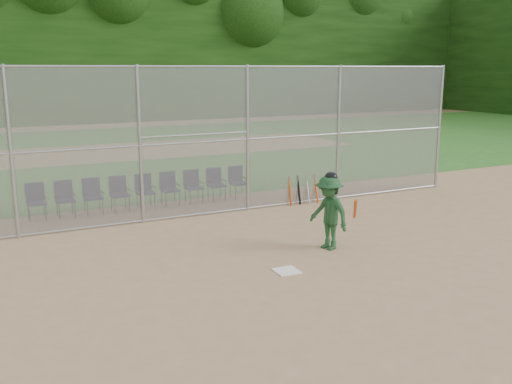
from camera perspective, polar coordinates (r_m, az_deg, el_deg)
name	(u,v)px	position (r m, az deg, el deg)	size (l,w,h in m)	color
ground	(313,270)	(11.40, 5.71, -7.82)	(100.00, 100.00, 0.00)	tan
grass_strip	(109,152)	(27.90, -14.51, 3.87)	(100.00, 100.00, 0.00)	#28651E
dirt_patch_far	(109,152)	(27.90, -14.51, 3.88)	(24.00, 24.00, 0.00)	tan
backstop_fence	(214,139)	(15.27, -4.24, 5.35)	(16.09, 0.09, 4.00)	gray
treeline	(93,34)	(29.62, -15.96, 14.93)	(81.00, 60.00, 11.00)	black
home_plate	(287,271)	(11.32, 3.08, -7.88)	(0.46, 0.46, 0.02)	white
batter_at_plate	(329,212)	(12.54, 7.31, -2.00)	(1.03, 1.29, 1.72)	#1C4724
water_cooler	(333,188)	(18.19, 7.72, 0.43)	(0.32, 0.32, 0.40)	white
spare_bats	(303,190)	(16.77, 4.74, 0.25)	(0.96, 0.30, 0.85)	#D84C14
chair_0	(36,202)	(15.94, -21.12, -0.96)	(0.54, 0.52, 0.96)	#10123B
chair_1	(65,199)	(16.02, -18.54, -0.71)	(0.54, 0.52, 0.96)	#10123B
chair_2	(93,197)	(16.13, -15.98, -0.46)	(0.54, 0.52, 0.96)	#10123B
chair_3	(120,194)	(16.28, -13.46, -0.21)	(0.54, 0.52, 0.96)	#10123B
chair_4	(145,192)	(16.45, -11.00, 0.04)	(0.54, 0.52, 0.96)	#10123B
chair_5	(170,189)	(16.66, -8.58, 0.28)	(0.54, 0.52, 0.96)	#10123B
chair_6	(194,187)	(16.89, -6.24, 0.51)	(0.54, 0.52, 0.96)	#10123B
chair_7	(217,185)	(17.15, -3.96, 0.74)	(0.54, 0.52, 0.96)	#10123B
chair_8	(239,182)	(17.44, -1.75, 0.96)	(0.54, 0.52, 0.96)	#10123B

